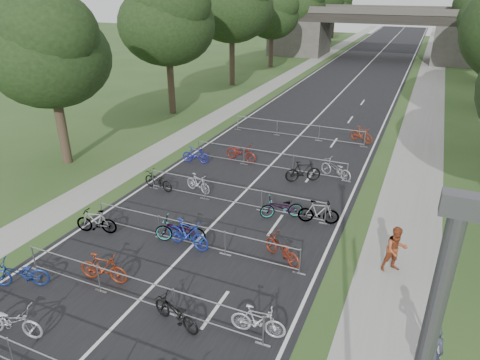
{
  "coord_description": "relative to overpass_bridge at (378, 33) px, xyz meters",
  "views": [
    {
      "loc": [
        7.85,
        -1.88,
        9.89
      ],
      "look_at": [
        0.14,
        15.64,
        1.1
      ],
      "focal_mm": 32.0,
      "sensor_mm": 36.0,
      "label": 1
    }
  ],
  "objects": [
    {
      "name": "bike_22",
      "position": [
        2.39,
        -45.95,
        -2.94
      ],
      "size": [
        1.98,
        1.52,
        1.19
      ],
      "primitive_type": "imported",
      "rotation": [
        0.0,
        0.0,
        2.13
      ],
      "color": "black",
      "rests_on": "ground"
    },
    {
      "name": "pedestrian_a",
      "position": [
        9.1,
        -57.05,
        -2.61
      ],
      "size": [
        0.69,
        0.46,
        1.85
      ],
      "primitive_type": "imported",
      "rotation": [
        0.0,
        0.0,
        3.11
      ],
      "color": "#2C2F43",
      "rests_on": "ground"
    },
    {
      "name": "bike_8",
      "position": [
        -4.3,
        -58.69,
        -3.0
      ],
      "size": [
        2.12,
        1.5,
        1.06
      ],
      "primitive_type": "imported",
      "rotation": [
        0.0,
        0.0,
        5.16
      ],
      "color": "navy",
      "rests_on": "ground"
    },
    {
      "name": "bike_13",
      "position": [
        -0.58,
        -53.92,
        -2.97
      ],
      "size": [
        2.28,
        1.32,
        1.13
      ],
      "primitive_type": "imported",
      "rotation": [
        0.0,
        0.0,
        4.99
      ],
      "color": "#979A9E",
      "rests_on": "ground"
    },
    {
      "name": "bike_11",
      "position": [
        4.3,
        -57.46,
        -3.01
      ],
      "size": [
        1.8,
        0.67,
        1.06
      ],
      "primitive_type": "imported",
      "rotation": [
        0.0,
        0.0,
        1.67
      ],
      "color": "#B9B7C0",
      "rests_on": "ground"
    },
    {
      "name": "bike_19",
      "position": [
        4.3,
        -50.04,
        -2.98
      ],
      "size": [
        1.92,
        0.93,
        1.11
      ],
      "primitive_type": "imported",
      "rotation": [
        0.0,
        0.0,
        1.8
      ],
      "color": "#979A9E",
      "rests_on": "ground"
    },
    {
      "name": "road",
      "position": [
        0.0,
        -15.0,
        -3.53
      ],
      "size": [
        11.0,
        140.0,
        0.01
      ],
      "primitive_type": "cube",
      "color": "black",
      "rests_on": "ground"
    },
    {
      "name": "lane_markings",
      "position": [
        0.0,
        -15.0,
        -3.53
      ],
      "size": [
        0.12,
        140.0,
        0.0
      ],
      "primitive_type": "cube",
      "color": "silver",
      "rests_on": "ground"
    },
    {
      "name": "barrier_row_3",
      "position": [
        0.0,
        -54.0,
        -2.99
      ],
      "size": [
        9.7,
        0.08,
        1.1
      ],
      "color": "#979A9E",
      "rests_on": "ground"
    },
    {
      "name": "bike_9",
      "position": [
        -1.77,
        -57.28,
        -2.96
      ],
      "size": [
        1.97,
        0.79,
        1.15
      ],
      "primitive_type": "imported",
      "rotation": [
        0.0,
        0.0,
        1.71
      ],
      "color": "maroon",
      "rests_on": "ground"
    },
    {
      "name": "bike_15",
      "position": [
        3.71,
        -53.45,
        -3.02
      ],
      "size": [
        2.02,
        1.55,
        1.02
      ],
      "primitive_type": "imported",
      "rotation": [
        0.0,
        0.0,
        4.2
      ],
      "color": "maroon",
      "rests_on": "ground"
    },
    {
      "name": "barrier_row_2",
      "position": [
        0.0,
        -57.8,
        -2.99
      ],
      "size": [
        9.7,
        0.08,
        1.1
      ],
      "color": "#979A9E",
      "rests_on": "ground"
    },
    {
      "name": "barrier_row_6",
      "position": [
        0.0,
        -39.0,
        -2.99
      ],
      "size": [
        9.7,
        0.08,
        1.1
      ],
      "color": "#979A9E",
      "rests_on": "ground"
    },
    {
      "name": "sidewalk_right",
      "position": [
        8.0,
        -15.0,
        -3.53
      ],
      "size": [
        3.0,
        140.0,
        0.01
      ],
      "primitive_type": "cube",
      "color": "gray",
      "rests_on": "ground"
    },
    {
      "name": "tree_right_5",
      "position": [
        13.11,
        10.93,
        2.41
      ],
      "size": [
        6.16,
        6.16,
        9.39
      ],
      "color": "#33261C",
      "rests_on": "ground"
    },
    {
      "name": "overpass_bridge",
      "position": [
        0.0,
        0.0,
        0.0
      ],
      "size": [
        31.0,
        8.0,
        7.05
      ],
      "color": "#403D39",
      "rests_on": "ground"
    },
    {
      "name": "tree_left_0",
      "position": [
        -11.39,
        -49.07,
        2.96
      ],
      "size": [
        6.72,
        6.72,
        10.25
      ],
      "color": "#33261C",
      "rests_on": "ground"
    },
    {
      "name": "tree_left_3",
      "position": [
        -11.39,
        -13.07,
        2.96
      ],
      "size": [
        6.72,
        6.72,
        10.25
      ],
      "color": "#33261C",
      "rests_on": "ground"
    },
    {
      "name": "bike_17",
      "position": [
        -2.22,
        -49.41,
        -3.04
      ],
      "size": [
        1.71,
        0.91,
        0.99
      ],
      "primitive_type": "imported",
      "rotation": [
        0.0,
        0.0,
        1.29
      ],
      "color": "#AAAAB2",
      "rests_on": "ground"
    },
    {
      "name": "bike_21",
      "position": [
        -1.91,
        -44.57,
        -2.98
      ],
      "size": [
        2.2,
        1.11,
        1.11
      ],
      "primitive_type": "imported",
      "rotation": [
        0.0,
        0.0,
        1.39
      ],
      "color": "maroon",
      "rests_on": "ground"
    },
    {
      "name": "sidewalk_left",
      "position": [
        -7.5,
        -15.0,
        -3.53
      ],
      "size": [
        2.0,
        140.0,
        0.01
      ],
      "primitive_type": "cube",
      "color": "gray",
      "rests_on": "ground"
    },
    {
      "name": "bike_23",
      "position": [
        3.94,
        -44.77,
        -3.0
      ],
      "size": [
        2.14,
        1.51,
        1.07
      ],
      "primitive_type": "imported",
      "rotation": [
        0.0,
        0.0,
        4.27
      ],
      "color": "#95939A",
      "rests_on": "ground"
    },
    {
      "name": "tree_left_2",
      "position": [
        -11.39,
        -25.07,
        4.58
      ],
      "size": [
        8.4,
        8.4,
        12.81
      ],
      "color": "#33261C",
      "rests_on": "ground"
    },
    {
      "name": "bike_20",
      "position": [
        -4.3,
        -45.94,
        -3.02
      ],
      "size": [
        1.75,
        0.68,
        1.03
      ],
      "primitive_type": "imported",
      "rotation": [
        0.0,
        0.0,
        1.69
      ],
      "color": "navy",
      "rests_on": "ground"
    },
    {
      "name": "barrier_row_4",
      "position": [
        0.0,
        -50.0,
        -2.99
      ],
      "size": [
        9.7,
        0.08,
        1.1
      ],
      "color": "#979A9E",
      "rests_on": "ground"
    },
    {
      "name": "bike_14",
      "position": [
        -0.12,
        -54.11,
        -2.91
      ],
      "size": [
        2.13,
        0.86,
        1.25
      ],
      "primitive_type": "imported",
      "rotation": [
        0.0,
        0.0,
        1.43
      ],
      "color": "navy",
      "rests_on": "ground"
    },
    {
      "name": "bike_18",
      "position": [
        2.61,
        -50.25,
        -3.01
      ],
      "size": [
        2.09,
        1.58,
        1.05
      ],
      "primitive_type": "imported",
      "rotation": [
        0.0,
        0.0,
        5.22
      ],
      "color": "#979A9E",
      "rests_on": "ground"
    },
    {
      "name": "tree_left_1",
      "position": [
        -11.39,
        -37.07,
        3.77
      ],
      "size": [
        7.56,
        7.56,
        11.53
      ],
      "color": "#33261C",
      "rests_on": "ground"
    },
    {
      "name": "bike_12",
      "position": [
        -4.3,
        -54.72,
        -2.98
      ],
      "size": [
        1.92,
        0.96,
        1.11
      ],
      "primitive_type": "imported",
      "rotation": [
        0.0,
        0.0,
        4.96
      ],
      "color": "#979A9E",
      "rests_on": "ground"
    },
    {
      "name": "barrier_row_5",
      "position": [
        0.0,
        -45.0,
        -2.99
      ],
      "size": [
        9.7,
        0.08,
        1.1
      ],
      "color": "#979A9E",
      "rests_on": "ground"
    },
    {
      "name": "pedestrian_b",
      "position": [
        7.77,
        -52.35,
        -2.61
      ],
      "size": [
        1.13,
        1.06,
        1.84
      ],
      "primitive_type": "imported",
      "rotation": [
        0.0,
        0.0,
        0.55
      ],
      "color": "brown",
      "rests_on": "ground"
    },
    {
      "name": "bike_5",
      "position": [
        -2.56,
        -60.5,
        -3.0
      ],
      "size": [
        2.15,
        1.12,
        1.08
      ],
      "primitive_type": "imported",
      "rotation": [
        0.0,
        0.0,
        1.78
      ],
      "color": "#B4B3BC",
      "rests_on": "ground"
    },
    {
      "name": "tree_left_4",
      "position": [
        -11.39,
        -1.07,
        3.77
      ],
      "size": [
        7.56,
        7.56,
        11.53
      ],
      "color": "#33261C",
      "rests_on": "ground"
    },
    {
      "name": "tree_right_6",
      "position": [
        13.11,
        22.93,
        3.39
      ],
      "size": [
        7.17,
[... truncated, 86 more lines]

